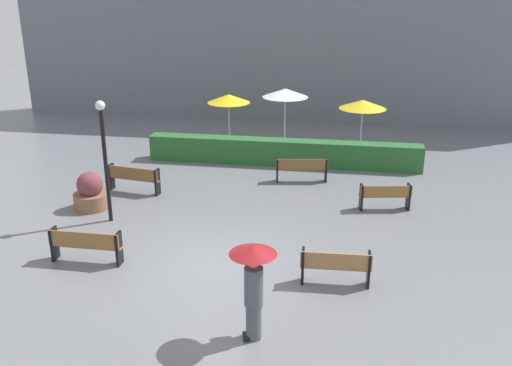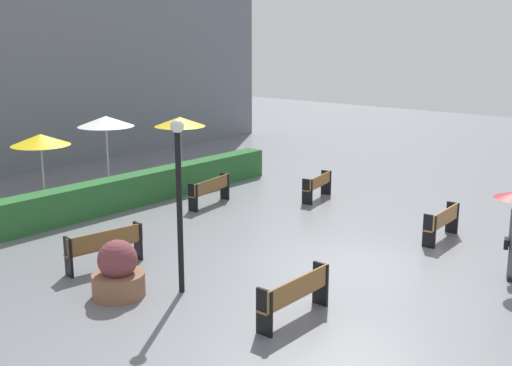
{
  "view_description": "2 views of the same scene",
  "coord_description": "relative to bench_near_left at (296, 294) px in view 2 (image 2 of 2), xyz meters",
  "views": [
    {
      "loc": [
        3.09,
        -12.62,
        6.9
      ],
      "look_at": [
        0.53,
        2.89,
        1.18
      ],
      "focal_mm": 39.51,
      "sensor_mm": 36.0,
      "label": 1
    },
    {
      "loc": [
        -12.34,
        -7.18,
        5.32
      ],
      "look_at": [
        0.67,
        3.82,
        1.3
      ],
      "focal_mm": 44.39,
      "sensor_mm": 36.0,
      "label": 2
    }
  ],
  "objects": [
    {
      "name": "ground_plane",
      "position": [
        3.32,
        0.54,
        -0.53
      ],
      "size": [
        60.0,
        60.0,
        0.0
      ],
      "primitive_type": "plane",
      "color": "slate"
    },
    {
      "name": "bench_near_left",
      "position": [
        0.0,
        0.0,
        0.0
      ],
      "size": [
        1.89,
        0.35,
        0.89
      ],
      "color": "olive",
      "rests_on": "ground"
    },
    {
      "name": "bench_back_row",
      "position": [
        4.91,
        7.05,
        0.0
      ],
      "size": [
        1.89,
        0.61,
        0.87
      ],
      "color": "brown",
      "rests_on": "ground"
    },
    {
      "name": "bench_far_right",
      "position": [
        7.74,
        4.86,
        -0.03
      ],
      "size": [
        1.65,
        0.63,
        0.83
      ],
      "color": "olive",
      "rests_on": "ground"
    },
    {
      "name": "bench_far_left",
      "position": [
        -0.64,
        5.04,
        0.03
      ],
      "size": [
        1.91,
        0.61,
        0.92
      ],
      "color": "brown",
      "rests_on": "ground"
    },
    {
      "name": "bench_near_right",
      "position": [
        6.35,
        -0.09,
        -0.01
      ],
      "size": [
        1.68,
        0.41,
        0.87
      ],
      "color": "#9E7242",
      "rests_on": "ground"
    },
    {
      "name": "planter_pot",
      "position": [
        -1.47,
        3.49,
        -0.01
      ],
      "size": [
        1.1,
        1.1,
        1.21
      ],
      "color": "brown",
      "rests_on": "ground"
    },
    {
      "name": "lamp_post",
      "position": [
        -0.48,
        2.65,
        1.74
      ],
      "size": [
        0.28,
        0.28,
        3.68
      ],
      "color": "black",
      "rests_on": "ground"
    },
    {
      "name": "patio_umbrella_yellow",
      "position": [
        1.44,
        10.96,
        1.6
      ],
      "size": [
        1.81,
        1.81,
        2.31
      ],
      "color": "silver",
      "rests_on": "ground"
    },
    {
      "name": "patio_umbrella_white",
      "position": [
        3.85,
        10.86,
        1.94
      ],
      "size": [
        1.88,
        1.88,
        2.65
      ],
      "color": "silver",
      "rests_on": "ground"
    },
    {
      "name": "patio_umbrella_yellow_far",
      "position": [
        7.02,
        10.64,
        1.62
      ],
      "size": [
        1.9,
        1.9,
        2.33
      ],
      "color": "silver",
      "rests_on": "ground"
    },
    {
      "name": "hedge_strip",
      "position": [
        4.01,
        8.94,
        -0.03
      ],
      "size": [
        10.67,
        0.7,
        1.0
      ],
      "primitive_type": "cube",
      "color": "#28602D",
      "rests_on": "ground"
    }
  ]
}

